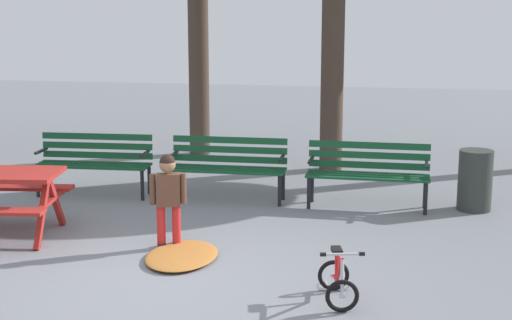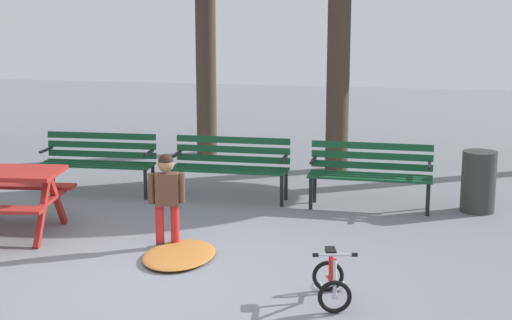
% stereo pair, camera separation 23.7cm
% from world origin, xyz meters
% --- Properties ---
extents(ground, '(36.00, 36.00, 0.00)m').
position_xyz_m(ground, '(0.00, 0.00, 0.00)').
color(ground, slate).
extents(park_bench_far_left, '(1.62, 0.53, 0.85)m').
position_xyz_m(park_bench_far_left, '(-1.92, 3.21, 0.51)').
color(park_bench_far_left, '#144728').
rests_on(park_bench_far_left, ground).
extents(park_bench_left, '(1.60, 0.47, 0.85)m').
position_xyz_m(park_bench_left, '(-0.01, 3.27, 0.51)').
color(park_bench_left, '#144728').
rests_on(park_bench_left, ground).
extents(park_bench_right, '(1.61, 0.48, 0.85)m').
position_xyz_m(park_bench_right, '(1.89, 3.21, 0.51)').
color(park_bench_right, '#144728').
rests_on(park_bench_right, ground).
extents(child_standing, '(0.39, 0.23, 1.06)m').
position_xyz_m(child_standing, '(-0.20, 1.06, 0.62)').
color(child_standing, red).
rests_on(child_standing, ground).
extents(kids_bicycle, '(0.47, 0.61, 0.54)m').
position_xyz_m(kids_bicycle, '(1.75, -0.15, 0.20)').
color(kids_bicycle, black).
rests_on(kids_bicycle, ground).
extents(leaf_pile, '(0.74, 1.06, 0.07)m').
position_xyz_m(leaf_pile, '(0.04, 0.73, 0.04)').
color(leaf_pile, '#B26B2D').
rests_on(leaf_pile, ground).
extents(trash_bin, '(0.44, 0.44, 0.79)m').
position_xyz_m(trash_bin, '(3.27, 3.31, 0.40)').
color(trash_bin, '#2D332D').
rests_on(trash_bin, ground).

